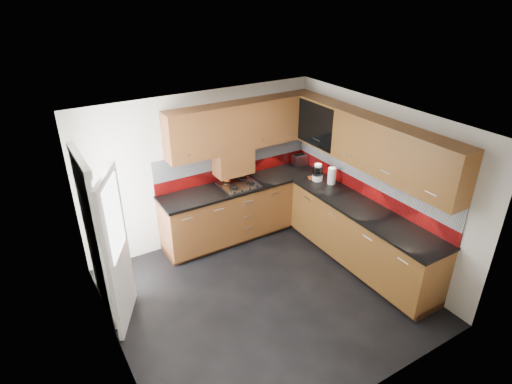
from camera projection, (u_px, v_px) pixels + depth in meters
room at (265, 198)px, 5.09m from camera, size 4.00×3.80×2.64m
base_cabinets at (298, 223)px, 6.61m from camera, size 2.70×3.20×0.95m
countertop at (299, 196)px, 6.38m from camera, size 2.72×3.22×0.04m
backsplash at (303, 170)px, 6.52m from camera, size 2.70×3.20×0.54m
upper_cabinets at (309, 134)px, 6.10m from camera, size 2.50×3.20×0.72m
extractor_hood at (233, 162)px, 6.65m from camera, size 0.60×0.33×0.40m
glass_cabinet at (322, 122)px, 6.53m from camera, size 0.32×0.80×0.66m
back_door at (104, 244)px, 5.05m from camera, size 0.42×1.19×2.04m
gas_hob at (239, 184)px, 6.67m from camera, size 0.58×0.51×0.04m
utensil_pot at (226, 177)px, 6.74m from camera, size 0.11×0.11×0.41m
toaster at (300, 160)px, 7.36m from camera, size 0.26×0.18×0.18m
food_processor at (318, 173)px, 6.78m from camera, size 0.17×0.17×0.28m
paper_towel at (332, 176)px, 6.67m from camera, size 0.16×0.16×0.26m
orange_cloth at (313, 178)px, 6.90m from camera, size 0.17×0.16×0.01m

